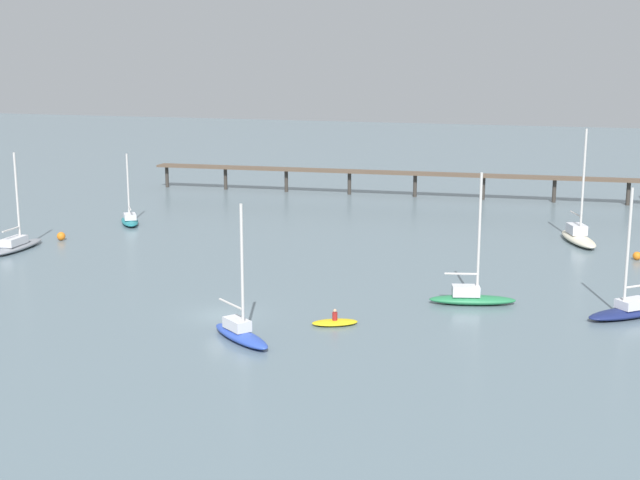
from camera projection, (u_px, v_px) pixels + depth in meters
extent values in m
plane|color=slate|center=(224.00, 315.00, 61.40)|extent=(400.00, 400.00, 0.00)
cube|color=brown|center=(415.00, 173.00, 114.87)|extent=(74.40, 8.73, 0.30)
cylinder|color=#38332D|center=(167.00, 177.00, 124.28)|extent=(0.50, 0.50, 3.04)
cylinder|color=#38332D|center=(226.00, 179.00, 122.01)|extent=(0.50, 0.50, 3.04)
cylinder|color=#38332D|center=(286.00, 181.00, 119.75)|extent=(0.50, 0.50, 3.04)
cylinder|color=#38332D|center=(349.00, 183.00, 117.48)|extent=(0.50, 0.50, 3.04)
cylinder|color=#38332D|center=(415.00, 186.00, 115.21)|extent=(0.50, 0.50, 3.04)
cylinder|color=#38332D|center=(483.00, 188.00, 112.94)|extent=(0.50, 0.50, 3.04)
cylinder|color=#38332D|center=(554.00, 191.00, 110.68)|extent=(0.50, 0.50, 3.04)
cylinder|color=#38332D|center=(628.00, 193.00, 108.41)|extent=(0.50, 0.50, 3.04)
ellipsoid|color=gray|center=(18.00, 247.00, 82.76)|extent=(2.49, 7.66, 0.63)
cube|color=silver|center=(14.00, 241.00, 82.05)|extent=(1.51, 2.94, 0.73)
cylinder|color=silver|center=(17.00, 198.00, 82.16)|extent=(0.21, 0.21, 8.76)
cylinder|color=silver|center=(11.00, 229.00, 81.45)|extent=(0.43, 2.71, 0.17)
ellipsoid|color=navy|center=(627.00, 313.00, 60.88)|extent=(6.25, 6.18, 0.62)
cube|color=silver|center=(633.00, 303.00, 60.98)|extent=(2.62, 2.61, 0.63)
cylinder|color=silver|center=(628.00, 249.00, 59.80)|extent=(0.20, 0.20, 8.69)
ellipsoid|color=#1E727A|center=(130.00, 221.00, 95.99)|extent=(5.03, 5.93, 0.65)
cube|color=silver|center=(130.00, 216.00, 95.41)|extent=(2.28, 2.47, 0.60)
cylinder|color=silver|center=(128.00, 186.00, 95.47)|extent=(0.19, 0.19, 7.22)
cylinder|color=silver|center=(130.00, 208.00, 94.85)|extent=(1.50, 1.96, 0.15)
ellipsoid|color=#287F4C|center=(472.00, 300.00, 64.13)|extent=(6.68, 3.49, 0.66)
cube|color=silver|center=(466.00, 291.00, 64.02)|extent=(2.28, 1.74, 0.76)
cylinder|color=silver|center=(479.00, 235.00, 63.11)|extent=(0.20, 0.20, 9.26)
cylinder|color=silver|center=(461.00, 274.00, 63.78)|extent=(2.41, 0.85, 0.16)
ellipsoid|color=beige|center=(578.00, 239.00, 85.90)|extent=(5.05, 8.57, 0.82)
cube|color=silver|center=(577.00, 229.00, 86.38)|extent=(2.25, 2.72, 0.96)
cylinder|color=silver|center=(583.00, 183.00, 84.33)|extent=(0.22, 0.22, 10.63)
cylinder|color=silver|center=(576.00, 214.00, 86.58)|extent=(1.32, 3.02, 0.18)
ellipsoid|color=#2D4CB7|center=(241.00, 336.00, 55.63)|extent=(5.95, 4.85, 0.67)
cube|color=silver|center=(237.00, 324.00, 55.88)|extent=(2.28, 2.06, 0.70)
cylinder|color=silver|center=(242.00, 269.00, 54.46)|extent=(0.19, 0.19, 8.41)
cylinder|color=silver|center=(231.00, 304.00, 56.24)|extent=(2.60, 1.91, 0.16)
ellipsoid|color=yellow|center=(335.00, 322.00, 59.09)|extent=(3.49, 2.79, 0.35)
cylinder|color=maroon|center=(335.00, 316.00, 59.00)|extent=(0.49, 0.49, 0.55)
sphere|color=tan|center=(335.00, 311.00, 58.92)|extent=(0.24, 0.24, 0.24)
sphere|color=orange|center=(637.00, 256.00, 78.50)|extent=(0.77, 0.77, 0.77)
sphere|color=orange|center=(61.00, 236.00, 87.20)|extent=(0.86, 0.86, 0.86)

